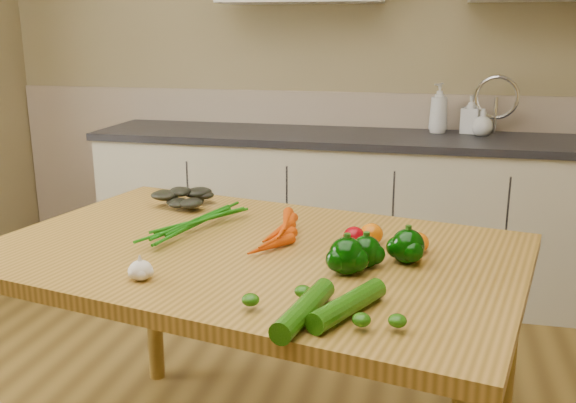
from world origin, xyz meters
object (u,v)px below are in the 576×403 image
at_px(soap_bottle_c, 483,122).
at_px(tomato_a, 354,236).
at_px(pepper_a, 366,252).
at_px(table, 253,276).
at_px(tomato_c, 418,243).
at_px(tomato_b, 371,234).
at_px(zucchini_a, 348,305).
at_px(pepper_c, 347,256).
at_px(carrot_bunch, 252,227).
at_px(garlic_bulb, 141,270).
at_px(pepper_b, 408,246).
at_px(leafy_greens, 181,191).
at_px(soap_bottle_b, 471,114).
at_px(soap_bottle_a, 439,108).
at_px(zucchini_b, 304,309).

xyz_separation_m(soap_bottle_c, tomato_a, (-0.46, -1.79, -0.11)).
xyz_separation_m(pepper_a, tomato_a, (-0.05, 0.16, -0.01)).
xyz_separation_m(table, tomato_c, (0.48, 0.07, 0.12)).
bearing_deg(soap_bottle_c, tomato_b, -48.41).
bearing_deg(zucchini_a, pepper_c, 98.52).
relative_size(carrot_bunch, garlic_bulb, 4.64).
relative_size(table, pepper_b, 18.09).
xyz_separation_m(pepper_c, zucchini_a, (0.04, -0.26, -0.02)).
bearing_deg(pepper_a, leafy_greens, 146.97).
distance_m(pepper_a, tomato_a, 0.17).
relative_size(soap_bottle_b, tomato_c, 3.18).
distance_m(carrot_bunch, zucchini_a, 0.61).
bearing_deg(pepper_a, soap_bottle_a, 84.97).
height_order(garlic_bulb, zucchini_a, garlic_bulb).
distance_m(soap_bottle_b, leafy_greens, 1.89).
xyz_separation_m(pepper_c, tomato_b, (0.04, 0.26, -0.02)).
distance_m(tomato_a, zucchini_b, 0.53).
distance_m(soap_bottle_c, leafy_greens, 1.87).
bearing_deg(tomato_b, leafy_greens, 158.87).
height_order(soap_bottle_a, zucchini_b, soap_bottle_a).
relative_size(pepper_c, zucchini_a, 0.38).
distance_m(pepper_b, zucchini_a, 0.40).
bearing_deg(tomato_a, zucchini_a, -84.32).
distance_m(carrot_bunch, pepper_b, 0.49).
bearing_deg(zucchini_a, table, 130.10).
bearing_deg(soap_bottle_a, tomato_a, -65.24).
height_order(tomato_c, zucchini_a, tomato_c).
xyz_separation_m(tomato_a, zucchini_b, (-0.04, -0.53, -0.00)).
height_order(table, garlic_bulb, garlic_bulb).
distance_m(tomato_b, zucchini_b, 0.57).
relative_size(garlic_bulb, tomato_a, 0.95).
bearing_deg(garlic_bulb, zucchini_b, -16.84).
relative_size(table, soap_bottle_a, 6.29).
height_order(tomato_a, zucchini_a, tomato_a).
bearing_deg(soap_bottle_c, carrot_bunch, -58.68).
distance_m(soap_bottle_a, pepper_a, 2.02).
bearing_deg(garlic_bulb, table, 55.65).
bearing_deg(zucchini_b, pepper_c, 80.19).
distance_m(soap_bottle_c, zucchini_a, 2.31).
height_order(table, soap_bottle_b, soap_bottle_b).
bearing_deg(pepper_c, pepper_a, 55.87).
bearing_deg(soap_bottle_c, soap_bottle_b, -174.96).
bearing_deg(zucchini_b, garlic_bulb, 163.16).
height_order(soap_bottle_c, tomato_b, soap_bottle_c).
bearing_deg(zucchini_a, pepper_b, 73.25).
relative_size(zucchini_a, zucchini_b, 0.96).
bearing_deg(pepper_a, table, 166.91).
bearing_deg(soap_bottle_b, tomato_b, 90.93).
xyz_separation_m(table, garlic_bulb, (-0.21, -0.31, 0.12)).
xyz_separation_m(soap_bottle_a, pepper_a, (-0.18, -2.00, -0.17)).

